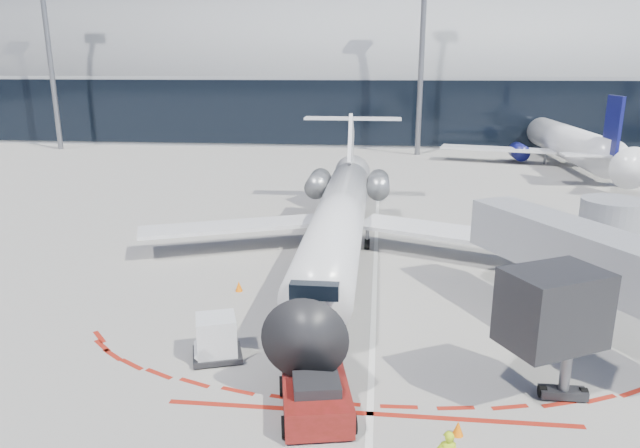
# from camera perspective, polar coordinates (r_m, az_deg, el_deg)

# --- Properties ---
(ground) EXTENTS (260.00, 260.00, 0.00)m
(ground) POSITION_cam_1_polar(r_m,az_deg,el_deg) (30.60, 5.48, -6.33)
(ground) COLOR gray
(ground) RESTS_ON ground
(apron_centerline) EXTENTS (0.25, 40.00, 0.01)m
(apron_centerline) POSITION_cam_1_polar(r_m,az_deg,el_deg) (32.46, 5.52, -5.01)
(apron_centerline) COLOR silver
(apron_centerline) RESTS_ON ground
(apron_stop_bar) EXTENTS (14.00, 0.25, 0.01)m
(apron_stop_bar) POSITION_cam_1_polar(r_m,az_deg,el_deg) (20.36, 5.02, -18.37)
(apron_stop_bar) COLOR maroon
(apron_stop_bar) RESTS_ON ground
(terminal_building) EXTENTS (150.00, 24.15, 24.00)m
(terminal_building) POSITION_cam_1_polar(r_m,az_deg,el_deg) (93.44, 6.16, 13.67)
(terminal_building) COLOR gray
(terminal_building) RESTS_ON ground
(jet_bridge) EXTENTS (10.03, 15.20, 4.90)m
(jet_bridge) POSITION_cam_1_polar(r_m,az_deg,el_deg) (28.45, 25.71, -3.12)
(jet_bridge) COLOR gray
(jet_bridge) RESTS_ON ground
(light_mast_west) EXTENTS (0.70, 0.70, 25.00)m
(light_mast_west) POSITION_cam_1_polar(r_m,az_deg,el_deg) (88.74, -25.40, 14.81)
(light_mast_west) COLOR slate
(light_mast_west) RESTS_ON ground
(light_mast_centre) EXTENTS (0.70, 0.70, 25.00)m
(light_mast_centre) POSITION_cam_1_polar(r_m,az_deg,el_deg) (76.59, 10.12, 16.13)
(light_mast_centre) COLOR slate
(light_mast_centre) RESTS_ON ground
(regional_jet) EXTENTS (25.40, 31.32, 7.84)m
(regional_jet) POSITION_cam_1_polar(r_m,az_deg,el_deg) (34.69, 2.03, 0.93)
(regional_jet) COLOR silver
(regional_jet) RESTS_ON ground
(pushback_tug) EXTENTS (2.95, 5.70, 1.45)m
(pushback_tug) POSITION_cam_1_polar(r_m,az_deg,el_deg) (19.99, -0.42, -16.85)
(pushback_tug) COLOR #57130C
(pushback_tug) RESTS_ON ground
(uld_container) EXTENTS (2.34, 2.16, 1.80)m
(uld_container) POSITION_cam_1_polar(r_m,az_deg,el_deg) (23.50, -10.31, -11.16)
(uld_container) COLOR black
(uld_container) RESTS_ON ground
(safety_cone_left) EXTENTS (0.39, 0.39, 0.54)m
(safety_cone_left) POSITION_cam_1_polar(r_m,az_deg,el_deg) (30.19, -8.12, -6.18)
(safety_cone_left) COLOR #FE6E05
(safety_cone_left) RESTS_ON ground
(safety_cone_right) EXTENTS (0.36, 0.36, 0.50)m
(safety_cone_right) POSITION_cam_1_polar(r_m,az_deg,el_deg) (19.71, 13.63, -19.23)
(safety_cone_right) COLOR #FE6E05
(safety_cone_right) RESTS_ON ground
(bg_airliner_0) EXTENTS (33.64, 35.62, 10.88)m
(bg_airliner_0) POSITION_cam_1_polar(r_m,az_deg,el_deg) (74.83, 23.35, 9.73)
(bg_airliner_0) COLOR silver
(bg_airliner_0) RESTS_ON ground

